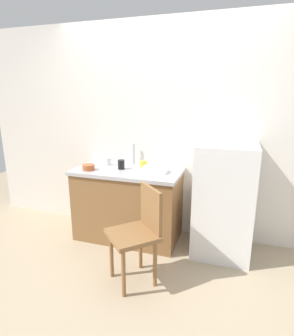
{
  "coord_description": "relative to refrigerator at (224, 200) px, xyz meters",
  "views": [
    {
      "loc": [
        0.83,
        -2.18,
        1.69
      ],
      "look_at": [
        -0.07,
        0.6,
        0.89
      ],
      "focal_mm": 29.59,
      "sensor_mm": 36.0,
      "label": 1
    }
  ],
  "objects": [
    {
      "name": "cup_yellow",
      "position": [
        -0.92,
        0.1,
        0.29
      ],
      "size": [
        0.08,
        0.08,
        0.09
      ],
      "primitive_type": "cylinder",
      "color": "yellow",
      "rests_on": "countertop"
    },
    {
      "name": "dish_tray",
      "position": [
        -0.75,
        -0.0,
        0.27
      ],
      "size": [
        0.28,
        0.2,
        0.05
      ],
      "primitive_type": "cube",
      "color": "white",
      "rests_on": "countertop"
    },
    {
      "name": "cup_white",
      "position": [
        -1.38,
        0.11,
        0.29
      ],
      "size": [
        0.08,
        0.08,
        0.09
      ],
      "primitive_type": "cylinder",
      "color": "white",
      "rests_on": "countertop"
    },
    {
      "name": "terracotta_bowl",
      "position": [
        -1.49,
        -0.17,
        0.27
      ],
      "size": [
        0.14,
        0.14,
        0.06
      ],
      "primitive_type": "cylinder",
      "color": "#B25B33",
      "rests_on": "countertop"
    },
    {
      "name": "countertop",
      "position": [
        -1.08,
        -0.01,
        0.22
      ],
      "size": [
        1.23,
        0.64,
        0.04
      ],
      "primitive_type": "cube",
      "color": "#B7B7BC",
      "rests_on": "cabinet_base"
    },
    {
      "name": "faucet",
      "position": [
        -1.1,
        0.24,
        0.37
      ],
      "size": [
        0.02,
        0.02,
        0.25
      ],
      "primitive_type": "cylinder",
      "color": "#B7B7BC",
      "rests_on": "countertop"
    },
    {
      "name": "chair",
      "position": [
        -0.69,
        -0.73,
        -0.1
      ],
      "size": [
        0.57,
        0.57,
        0.89
      ],
      "rotation": [
        0.0,
        0.0,
        -0.79
      ],
      "color": "olive",
      "rests_on": "ground_plane"
    },
    {
      "name": "ground_plane",
      "position": [
        -0.76,
        -0.66,
        -0.6
      ],
      "size": [
        8.0,
        8.0,
        0.0
      ],
      "primitive_type": "plane",
      "color": "tan"
    },
    {
      "name": "cup_black",
      "position": [
        -1.15,
        -0.02,
        0.3
      ],
      "size": [
        0.08,
        0.08,
        0.11
      ],
      "primitive_type": "cylinder",
      "color": "black",
      "rests_on": "countertop"
    },
    {
      "name": "refrigerator",
      "position": [
        0.0,
        0.0,
        0.0
      ],
      "size": [
        0.59,
        0.59,
        1.2
      ],
      "primitive_type": "cube",
      "color": "white",
      "rests_on": "ground_plane"
    },
    {
      "name": "back_wall",
      "position": [
        -0.76,
        0.34,
        0.64
      ],
      "size": [
        4.8,
        0.1,
        2.49
      ],
      "primitive_type": "cube",
      "color": "white",
      "rests_on": "ground_plane"
    },
    {
      "name": "cabinet_base",
      "position": [
        -1.08,
        -0.01,
        -0.2
      ],
      "size": [
        1.19,
        0.6,
        0.8
      ],
      "primitive_type": "cube",
      "color": "olive",
      "rests_on": "ground_plane"
    }
  ]
}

